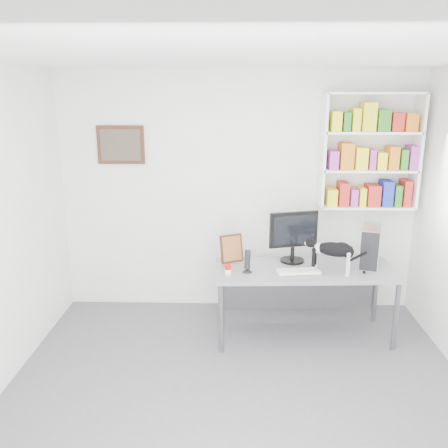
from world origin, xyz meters
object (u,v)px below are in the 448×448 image
(bookshelf, at_px, (370,151))
(leaning_print, at_px, (232,248))
(keyboard, at_px, (298,271))
(soup_can, at_px, (228,269))
(desk, at_px, (303,303))
(speaker, at_px, (247,261))
(pc_tower, at_px, (370,246))
(monitor, at_px, (293,236))
(cat, at_px, (333,257))

(bookshelf, height_order, leaning_print, bookshelf)
(keyboard, bearing_deg, soup_can, 176.91)
(desk, distance_m, speaker, 0.77)
(pc_tower, bearing_deg, keyboard, -142.92)
(bookshelf, xyz_separation_m, monitor, (-0.83, -0.42, -0.83))
(desk, relative_size, keyboard, 4.30)
(desk, height_order, speaker, speaker)
(bookshelf, xyz_separation_m, pc_tower, (-0.05, -0.48, -0.90))
(soup_can, relative_size, cat, 0.18)
(leaning_print, xyz_separation_m, cat, (0.99, -0.31, 0.01))
(cat, bearing_deg, soup_can, -156.45)
(desk, distance_m, keyboard, 0.42)
(keyboard, distance_m, leaning_print, 0.74)
(bookshelf, relative_size, pc_tower, 3.07)
(cat, bearing_deg, keyboard, -159.09)
(pc_tower, distance_m, leaning_print, 1.42)
(monitor, xyz_separation_m, soup_can, (-0.67, -0.38, -0.22))
(soup_can, bearing_deg, desk, 12.77)
(pc_tower, bearing_deg, speaker, -150.54)
(monitor, relative_size, keyboard, 1.31)
(monitor, bearing_deg, leaning_print, 166.44)
(pc_tower, xyz_separation_m, soup_can, (-1.45, -0.31, -0.15))
(leaning_print, xyz_separation_m, soup_can, (-0.03, -0.36, -0.10))
(leaning_print, bearing_deg, desk, -39.59)
(keyboard, xyz_separation_m, leaning_print, (-0.66, 0.31, 0.14))
(bookshelf, bearing_deg, speaker, -150.69)
(desk, relative_size, cat, 3.35)
(bookshelf, xyz_separation_m, soup_can, (-1.50, -0.79, -1.05))
(speaker, bearing_deg, bookshelf, 45.89)
(soup_can, bearing_deg, bookshelf, 27.93)
(soup_can, bearing_deg, leaning_print, 85.21)
(keyboard, height_order, soup_can, soup_can)
(bookshelf, distance_m, monitor, 1.25)
(speaker, bearing_deg, pc_tower, 27.87)
(soup_can, bearing_deg, keyboard, 4.22)
(desk, distance_m, pc_tower, 0.90)
(bookshelf, relative_size, leaning_print, 4.10)
(keyboard, relative_size, speaker, 1.78)
(bookshelf, distance_m, desk, 1.76)
(monitor, xyz_separation_m, pc_tower, (0.78, -0.07, -0.07))
(keyboard, distance_m, cat, 0.36)
(soup_can, bearing_deg, pc_tower, 12.11)
(monitor, bearing_deg, speaker, -161.59)
(bookshelf, bearing_deg, keyboard, -137.45)
(speaker, height_order, leaning_print, leaning_print)
(monitor, height_order, keyboard, monitor)
(soup_can, xyz_separation_m, cat, (1.02, 0.05, 0.12))
(leaning_print, relative_size, cat, 0.56)
(leaning_print, height_order, cat, cat)
(pc_tower, relative_size, speaker, 1.72)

